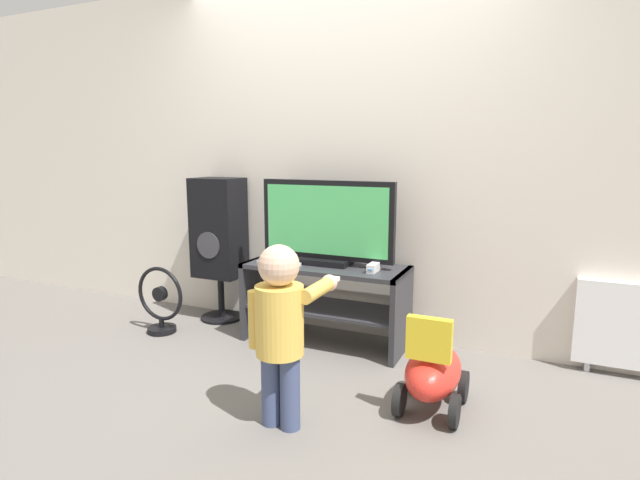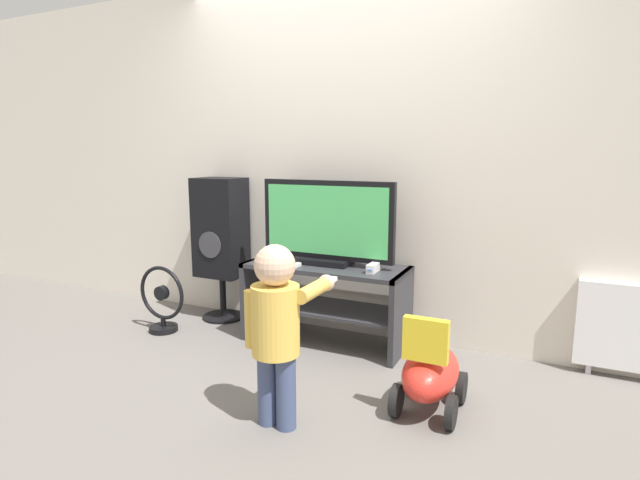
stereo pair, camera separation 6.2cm
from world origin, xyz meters
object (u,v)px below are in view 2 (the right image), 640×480
(remote_primary, at_px, (266,260))
(remote_secondary, at_px, (295,266))
(game_console, at_px, (374,267))
(floor_fan, at_px, (162,302))
(television, at_px, (327,224))
(ride_on_toy, at_px, (430,373))
(child, at_px, (277,321))
(radiator, at_px, (635,328))
(speaker_tower, at_px, (221,231))

(remote_primary, relative_size, remote_secondary, 1.02)
(game_console, height_order, floor_fan, game_console)
(television, distance_m, ride_on_toy, 1.27)
(child, xyz_separation_m, radiator, (1.63, 1.32, -0.22))
(ride_on_toy, xyz_separation_m, radiator, (0.99, 0.86, 0.11))
(speaker_tower, relative_size, radiator, 1.81)
(floor_fan, bearing_deg, game_console, 10.36)
(floor_fan, relative_size, radiator, 0.80)
(game_console, height_order, ride_on_toy, game_console)
(remote_primary, height_order, speaker_tower, speaker_tower)
(child, bearing_deg, radiator, 39.00)
(child, bearing_deg, television, 102.58)
(remote_primary, relative_size, ride_on_toy, 0.25)
(remote_secondary, distance_m, child, 1.01)
(remote_primary, bearing_deg, speaker_tower, 158.26)
(ride_on_toy, bearing_deg, speaker_tower, 158.20)
(radiator, bearing_deg, television, -173.41)
(floor_fan, bearing_deg, television, 16.26)
(remote_secondary, bearing_deg, remote_primary, 167.28)
(speaker_tower, distance_m, floor_fan, 0.70)
(game_console, xyz_separation_m, floor_fan, (-1.56, -0.28, -0.36))
(remote_secondary, bearing_deg, television, 49.20)
(remote_secondary, bearing_deg, speaker_tower, 161.09)
(remote_primary, relative_size, radiator, 0.21)
(game_console, relative_size, remote_primary, 1.25)
(game_console, bearing_deg, radiator, 10.48)
(child, distance_m, ride_on_toy, 0.85)
(game_console, xyz_separation_m, child, (-0.12, -1.04, -0.05))
(remote_secondary, relative_size, radiator, 0.21)
(television, xyz_separation_m, remote_primary, (-0.42, -0.12, -0.27))
(speaker_tower, height_order, floor_fan, speaker_tower)
(remote_primary, distance_m, child, 1.19)
(child, distance_m, radiator, 2.11)
(remote_primary, distance_m, radiator, 2.34)
(child, relative_size, floor_fan, 1.81)
(remote_primary, height_order, ride_on_toy, remote_primary)
(television, height_order, floor_fan, television)
(television, relative_size, speaker_tower, 0.85)
(child, bearing_deg, ride_on_toy, 35.78)
(game_console, xyz_separation_m, remote_secondary, (-0.52, -0.12, -0.02))
(child, distance_m, floor_fan, 1.65)
(floor_fan, height_order, radiator, radiator)
(radiator, bearing_deg, remote_secondary, -168.94)
(remote_secondary, xyz_separation_m, floor_fan, (-1.04, -0.17, -0.35))
(radiator, bearing_deg, game_console, -169.52)
(remote_secondary, xyz_separation_m, ride_on_toy, (1.04, -0.46, -0.37))
(remote_secondary, distance_m, ride_on_toy, 1.20)
(television, relative_size, child, 1.06)
(ride_on_toy, bearing_deg, child, -144.22)
(child, relative_size, speaker_tower, 0.80)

